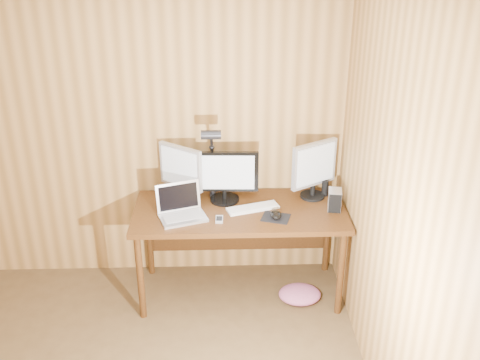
{
  "coord_description": "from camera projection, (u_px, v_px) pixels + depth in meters",
  "views": [
    {
      "loc": [
        0.81,
        -2.1,
        2.75
      ],
      "look_at": [
        0.93,
        1.58,
        1.02
      ],
      "focal_mm": 42.0,
      "sensor_mm": 36.0,
      "label": 1
    }
  ],
  "objects": [
    {
      "name": "hard_drive",
      "position": [
        335.0,
        200.0,
        4.2
      ],
      "size": [
        0.12,
        0.15,
        0.15
      ],
      "rotation": [
        0.0,
        0.0,
        -0.17
      ],
      "color": "silver",
      "rests_on": "desk"
    },
    {
      "name": "monitor_right",
      "position": [
        314.0,
        168.0,
        4.31
      ],
      "size": [
        0.37,
        0.24,
        0.46
      ],
      "rotation": [
        0.0,
        0.0,
        0.54
      ],
      "color": "black",
      "rests_on": "desk"
    },
    {
      "name": "laptop",
      "position": [
        181.0,
        209.0,
        4.11
      ],
      "size": [
        0.39,
        0.35,
        0.24
      ],
      "rotation": [
        0.0,
        0.0,
        0.33
      ],
      "color": "silver",
      "rests_on": "desk"
    },
    {
      "name": "monitor_left",
      "position": [
        181.0,
        171.0,
        4.29
      ],
      "size": [
        0.33,
        0.26,
        0.44
      ],
      "rotation": [
        0.0,
        0.0,
        -0.63
      ],
      "color": "black",
      "rests_on": "desk"
    },
    {
      "name": "monitor_center",
      "position": [
        224.0,
        176.0,
        4.27
      ],
      "size": [
        0.52,
        0.23,
        0.41
      ],
      "rotation": [
        0.0,
        0.0,
        -0.04
      ],
      "color": "black",
      "rests_on": "desk"
    },
    {
      "name": "mouse",
      "position": [
        276.0,
        215.0,
        4.1
      ],
      "size": [
        0.11,
        0.14,
        0.04
      ],
      "primitive_type": "ellipsoid",
      "rotation": [
        0.0,
        0.0,
        -0.29
      ],
      "color": "black",
      "rests_on": "mousepad"
    },
    {
      "name": "desk_lamp",
      "position": [
        212.0,
        153.0,
        4.2
      ],
      "size": [
        0.15,
        0.21,
        0.64
      ],
      "rotation": [
        0.0,
        0.0,
        0.15
      ],
      "color": "black",
      "rests_on": "desk"
    },
    {
      "name": "speaker",
      "position": [
        325.0,
        188.0,
        4.41
      ],
      "size": [
        0.05,
        0.05,
        0.13
      ],
      "primitive_type": "cylinder",
      "color": "black",
      "rests_on": "desk"
    },
    {
      "name": "mousepad",
      "position": [
        276.0,
        218.0,
        4.11
      ],
      "size": [
        0.24,
        0.21,
        0.0
      ],
      "primitive_type": "cube",
      "rotation": [
        0.0,
        0.0,
        -0.3
      ],
      "color": "black",
      "rests_on": "desk"
    },
    {
      "name": "keyboard",
      "position": [
        253.0,
        208.0,
        4.23
      ],
      "size": [
        0.41,
        0.23,
        0.02
      ],
      "rotation": [
        0.0,
        0.0,
        0.31
      ],
      "color": "white",
      "rests_on": "desk"
    },
    {
      "name": "phone",
      "position": [
        219.0,
        219.0,
        4.08
      ],
      "size": [
        0.06,
        0.11,
        0.01
      ],
      "rotation": [
        0.0,
        0.0,
        -0.03
      ],
      "color": "silver",
      "rests_on": "desk"
    },
    {
      "name": "room_shell",
      "position": [
        44.0,
        287.0,
        2.51
      ],
      "size": [
        4.0,
        4.0,
        4.0
      ],
      "color": "#533B1F",
      "rests_on": "ground"
    },
    {
      "name": "fabric_pile",
      "position": [
        300.0,
        294.0,
        4.42
      ],
      "size": [
        0.39,
        0.35,
        0.11
      ],
      "primitive_type": null,
      "rotation": [
        0.0,
        0.0,
        -0.26
      ],
      "color": "#B5577F",
      "rests_on": "floor"
    },
    {
      "name": "desk",
      "position": [
        239.0,
        219.0,
        4.34
      ],
      "size": [
        1.6,
        0.7,
        0.75
      ],
      "color": "#42240D",
      "rests_on": "floor"
    }
  ]
}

